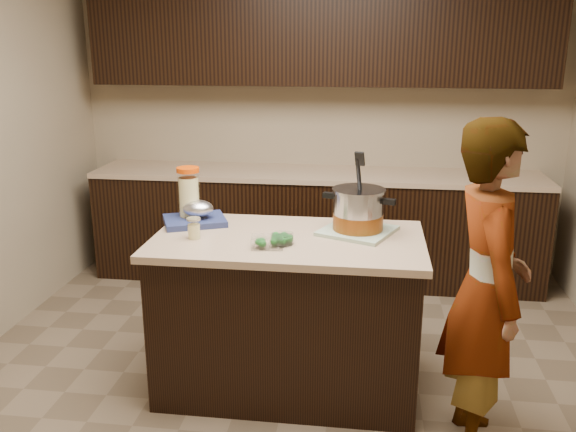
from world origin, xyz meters
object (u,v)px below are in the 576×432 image
person (486,291)px  stock_pot (358,212)px  island (288,313)px  lemonade_pitcher (189,197)px

person → stock_pot: bearing=44.9°
island → lemonade_pitcher: (-0.61, 0.22, 0.60)m
stock_pot → person: 0.83m
island → stock_pot: stock_pot is taller
lemonade_pitcher → person: person is taller
lemonade_pitcher → island: bearing=-20.0°
stock_pot → lemonade_pitcher: 0.98m
stock_pot → lemonade_pitcher: stock_pot is taller
stock_pot → person: person is taller
stock_pot → person: bearing=-23.8°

